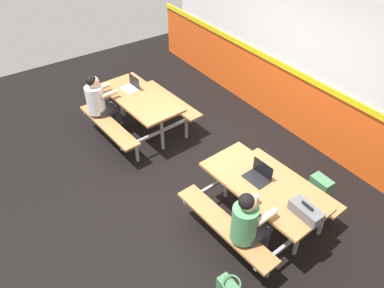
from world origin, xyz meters
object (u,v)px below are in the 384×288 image
(laptop_dark, at_px, (259,175))
(toolbox_grey, at_px, (306,211))
(student_nearer, at_px, (100,100))
(laptop_silver, at_px, (131,86))
(backpack_dark, at_px, (320,190))
(picnic_table_right, at_px, (262,194))
(picnic_table_left, at_px, (140,105))
(student_further, at_px, (249,222))

(laptop_dark, height_order, toolbox_grey, laptop_dark)
(student_nearer, distance_m, laptop_dark, 3.09)
(laptop_silver, bearing_deg, toolbox_grey, 4.61)
(toolbox_grey, distance_m, backpack_dark, 1.21)
(laptop_dark, bearing_deg, picnic_table_right, -12.67)
(backpack_dark, bearing_deg, laptop_silver, -158.96)
(picnic_table_left, xyz_separation_m, backpack_dark, (2.96, 1.27, -0.36))
(student_further, bearing_deg, laptop_silver, 175.31)
(laptop_silver, height_order, laptop_dark, same)
(laptop_dark, bearing_deg, student_further, -50.67)
(picnic_table_right, bearing_deg, laptop_silver, -175.25)
(laptop_silver, xyz_separation_m, backpack_dark, (3.26, 1.26, -0.57))
(picnic_table_left, relative_size, toolbox_grey, 4.24)
(picnic_table_left, xyz_separation_m, student_nearer, (-0.32, -0.58, 0.13))
(laptop_dark, distance_m, toolbox_grey, 0.77)
(picnic_table_left, distance_m, toolbox_grey, 3.43)
(student_further, bearing_deg, student_nearer, -174.71)
(student_nearer, relative_size, toolbox_grey, 3.02)
(toolbox_grey, bearing_deg, student_nearer, -166.49)
(student_nearer, distance_m, backpack_dark, 3.80)
(student_further, relative_size, toolbox_grey, 3.02)
(laptop_dark, bearing_deg, backpack_dark, 71.83)
(student_further, xyz_separation_m, backpack_dark, (-0.14, 1.54, -0.49))
(laptop_silver, height_order, toolbox_grey, laptop_silver)
(laptop_dark, relative_size, backpack_dark, 0.76)
(picnic_table_left, bearing_deg, toolbox_grey, 5.30)
(laptop_dark, xyz_separation_m, backpack_dark, (0.32, 0.97, -0.57))
(picnic_table_right, relative_size, backpack_dark, 3.85)
(picnic_table_left, height_order, laptop_silver, laptop_silver)
(laptop_dark, relative_size, toolbox_grey, 0.84)
(picnic_table_right, relative_size, student_nearer, 1.40)
(laptop_dark, bearing_deg, toolbox_grey, 1.20)
(student_further, height_order, laptop_dark, student_further)
(picnic_table_left, distance_m, picnic_table_right, 2.78)
(picnic_table_right, xyz_separation_m, student_nearer, (-3.09, -0.85, 0.13))
(picnic_table_right, relative_size, laptop_dark, 5.07)
(student_nearer, relative_size, laptop_silver, 3.61)
(student_nearer, relative_size, backpack_dark, 2.74)
(toolbox_grey, xyz_separation_m, backpack_dark, (-0.45, 0.96, -0.60))
(picnic_table_left, bearing_deg, picnic_table_right, 5.61)
(laptop_dark, distance_m, backpack_dark, 1.17)
(backpack_dark, bearing_deg, student_further, -84.68)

